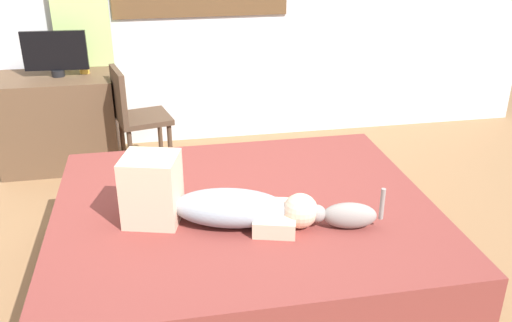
{
  "coord_description": "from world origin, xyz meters",
  "views": [
    {
      "loc": [
        -0.27,
        -2.57,
        1.91
      ],
      "look_at": [
        0.24,
        0.13,
        0.66
      ],
      "focal_mm": 38.77,
      "sensor_mm": 36.0,
      "label": 1
    }
  ],
  "objects": [
    {
      "name": "person_lying",
      "position": [
        -0.05,
        -0.22,
        0.63
      ],
      "size": [
        0.94,
        0.47,
        0.34
      ],
      "color": "#8C939E",
      "rests_on": "bed"
    },
    {
      "name": "bed",
      "position": [
        0.14,
        -0.07,
        0.25
      ],
      "size": [
        2.01,
        1.72,
        0.51
      ],
      "color": "#997A56",
      "rests_on": "ground"
    },
    {
      "name": "cat",
      "position": [
        0.58,
        -0.38,
        0.58
      ],
      "size": [
        0.35,
        0.16,
        0.21
      ],
      "color": "gray",
      "rests_on": "bed"
    },
    {
      "name": "chair_by_desk",
      "position": [
        -0.44,
        1.5,
        0.51
      ],
      "size": [
        0.46,
        0.46,
        0.86
      ],
      "color": "#4C3828",
      "rests_on": "ground"
    },
    {
      "name": "ground_plane",
      "position": [
        0.0,
        0.0,
        0.0
      ],
      "size": [
        16.0,
        16.0,
        0.0
      ],
      "primitive_type": "plane",
      "color": "olive"
    },
    {
      "name": "desk",
      "position": [
        -1.04,
        1.82,
        0.37
      ],
      "size": [
        0.9,
        0.56,
        0.74
      ],
      "color": "brown",
      "rests_on": "ground"
    },
    {
      "name": "tv_monitor",
      "position": [
        -1.0,
        1.82,
        0.92
      ],
      "size": [
        0.48,
        0.1,
        0.35
      ],
      "color": "black",
      "rests_on": "desk"
    },
    {
      "name": "cup",
      "position": [
        -0.81,
        1.87,
        0.78
      ],
      "size": [
        0.07,
        0.07,
        0.08
      ],
      "primitive_type": "cylinder",
      "color": "gold",
      "rests_on": "desk"
    }
  ]
}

